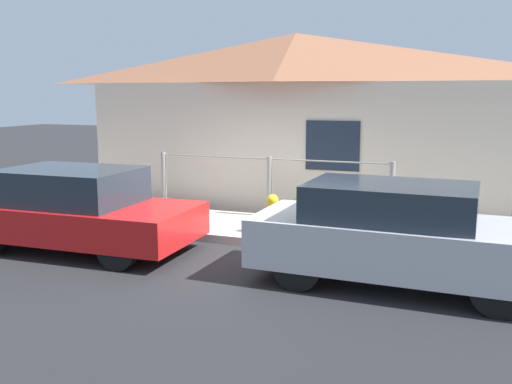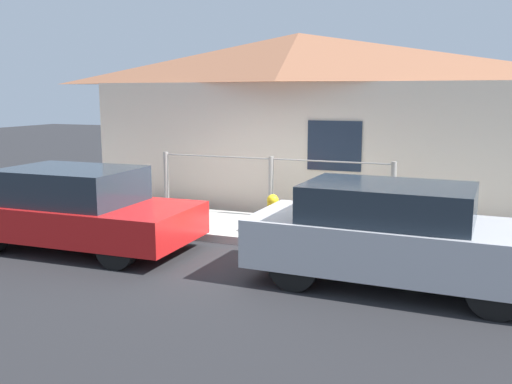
{
  "view_description": "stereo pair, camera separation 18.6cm",
  "coord_description": "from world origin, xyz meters",
  "px_view_note": "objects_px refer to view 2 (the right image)",
  "views": [
    {
      "loc": [
        3.69,
        -8.81,
        2.6
      ],
      "look_at": [
        0.28,
        0.3,
        0.9
      ],
      "focal_mm": 40.0,
      "sensor_mm": 36.0,
      "label": 1
    },
    {
      "loc": [
        3.86,
        -8.74,
        2.6
      ],
      "look_at": [
        0.28,
        0.3,
        0.9
      ],
      "focal_mm": 40.0,
      "sensor_mm": 36.0,
      "label": 2
    }
  ],
  "objects_px": {
    "car_left": "(78,209)",
    "fire_hydrant": "(273,213)",
    "potted_plant_near_hydrant": "(302,208)",
    "car_right": "(396,235)"
  },
  "relations": [
    {
      "from": "car_left",
      "to": "car_right",
      "type": "height_order",
      "value": "car_right"
    },
    {
      "from": "fire_hydrant",
      "to": "potted_plant_near_hydrant",
      "type": "xyz_separation_m",
      "value": [
        0.19,
        1.13,
        -0.11
      ]
    },
    {
      "from": "car_left",
      "to": "potted_plant_near_hydrant",
      "type": "relative_size",
      "value": 8.3
    },
    {
      "from": "car_left",
      "to": "fire_hydrant",
      "type": "relative_size",
      "value": 5.64
    },
    {
      "from": "fire_hydrant",
      "to": "potted_plant_near_hydrant",
      "type": "distance_m",
      "value": 1.15
    },
    {
      "from": "car_right",
      "to": "potted_plant_near_hydrant",
      "type": "distance_m",
      "value": 3.52
    },
    {
      "from": "fire_hydrant",
      "to": "car_right",
      "type": "bearing_deg",
      "value": -34.76
    },
    {
      "from": "car_right",
      "to": "fire_hydrant",
      "type": "xyz_separation_m",
      "value": [
        -2.35,
        1.63,
        -0.2
      ]
    },
    {
      "from": "fire_hydrant",
      "to": "potted_plant_near_hydrant",
      "type": "height_order",
      "value": "fire_hydrant"
    },
    {
      "from": "car_left",
      "to": "car_right",
      "type": "bearing_deg",
      "value": -1.1
    }
  ]
}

